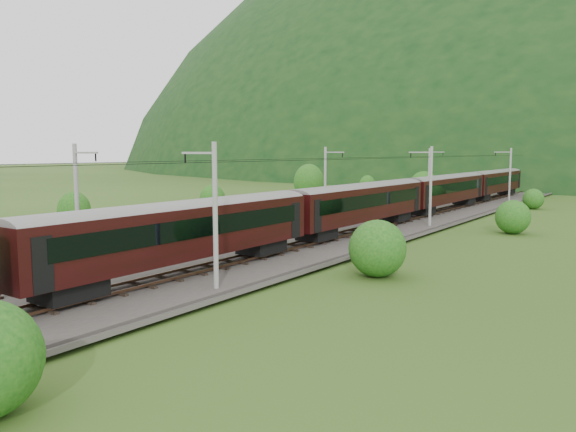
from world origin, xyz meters
The scene contains 14 objects.
ground centered at (0.00, 0.00, 0.00)m, with size 600.00×600.00×0.00m, color #2D4816.
railbed centered at (0.00, 10.00, 0.15)m, with size 14.00×220.00×0.30m, color #38332D.
track_left centered at (-2.40, 10.00, 0.37)m, with size 2.40×220.00×0.27m.
track_right centered at (2.40, 10.00, 0.37)m, with size 2.40×220.00×0.27m.
catenary_left centered at (-6.12, 32.00, 4.50)m, with size 2.54×192.28×8.00m.
catenary_right centered at (6.12, 32.00, 4.50)m, with size 2.54×192.28×8.00m.
overhead_wires centered at (0.00, 10.00, 7.10)m, with size 4.83×198.00×0.03m.
mountain_ridge centered at (-120.00, 300.00, 0.00)m, with size 336.00×280.00×132.00m, color black.
train centered at (2.40, 23.81, 3.56)m, with size 3.01×167.30×5.24m.
hazard_post_near centered at (-0.22, 22.51, 0.96)m, with size 0.14×0.14×1.31m, color red.
hazard_post_far centered at (0.11, 45.90, 0.98)m, with size 0.15×0.15×1.36m, color red.
signal centered at (-4.27, 31.66, 1.53)m, with size 0.23×0.23×2.10m.
vegetation_left centered at (-14.24, 22.49, 2.39)m, with size 12.34×146.04×6.42m.
vegetation_right centered at (11.54, 10.49, 1.48)m, with size 6.98×103.16×3.22m.
Camera 1 is at (26.72, -22.49, 7.77)m, focal length 35.00 mm.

